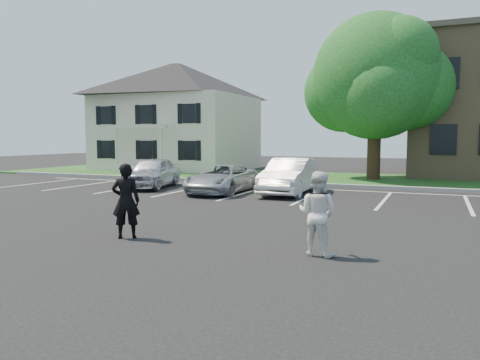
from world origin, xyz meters
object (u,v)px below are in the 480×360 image
at_px(man_white_shirt, 317,213).
at_px(car_silver_minivan, 222,179).
at_px(car_white_sedan, 290,176).
at_px(man_black_suit, 126,201).
at_px(car_silver_west, 152,172).
at_px(house, 177,116).
at_px(tree, 378,80).

relative_size(man_white_shirt, car_silver_minivan, 0.39).
bearing_deg(car_silver_minivan, man_white_shirt, -55.63).
relative_size(car_silver_minivan, car_white_sedan, 0.96).
relative_size(man_black_suit, car_silver_minivan, 0.40).
height_order(car_silver_west, car_white_sedan, car_white_sedan).
xyz_separation_m(man_white_shirt, car_silver_minivan, (-6.15, 8.69, -0.24)).
height_order(house, tree, tree).
xyz_separation_m(tree, man_white_shirt, (0.93, -16.97, -4.52)).
xyz_separation_m(car_silver_west, car_white_sedan, (6.54, 0.18, 0.03)).
relative_size(house, man_black_suit, 5.93).
bearing_deg(car_silver_minivan, man_black_suit, -79.87).
height_order(man_white_shirt, car_silver_west, man_white_shirt).
distance_m(man_black_suit, car_white_sedan, 9.66).
bearing_deg(car_silver_west, man_black_suit, -71.86).
xyz_separation_m(house, car_silver_minivan, (9.28, -12.12, -3.23)).
bearing_deg(man_black_suit, car_white_sedan, -126.80).
distance_m(car_silver_west, car_white_sedan, 6.54).
relative_size(man_black_suit, car_silver_west, 0.42).
distance_m(man_white_shirt, car_white_sedan, 10.04).
bearing_deg(car_white_sedan, tree, 69.74).
relative_size(tree, car_silver_minivan, 2.05).
bearing_deg(house, car_white_sedan, -43.47).
xyz_separation_m(house, man_black_suit, (11.01, -20.98, -2.96)).
height_order(tree, car_silver_west, tree).
bearing_deg(man_white_shirt, car_silver_minivan, -44.71).
relative_size(car_silver_west, car_silver_minivan, 0.97).
distance_m(tree, car_white_sedan, 9.18).
bearing_deg(car_silver_minivan, tree, 56.88).
xyz_separation_m(man_black_suit, man_white_shirt, (4.42, 0.18, -0.04)).
distance_m(house, man_black_suit, 23.88).
bearing_deg(car_silver_west, tree, 28.14).
distance_m(man_white_shirt, car_silver_west, 13.61).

